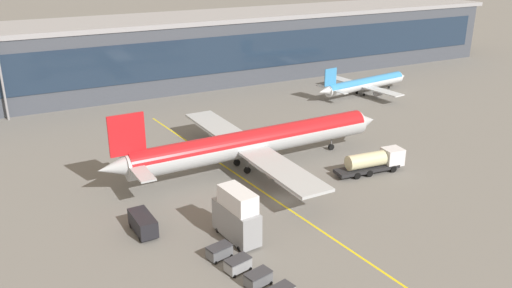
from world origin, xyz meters
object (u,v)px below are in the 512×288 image
object	(u,v)px
fuel_tanker	(374,161)
baggage_cart_2	(238,264)
main_airliner	(254,142)
commuter_jet_near	(365,84)
baggage_cart_3	(219,251)
catering_lift	(237,215)
crew_van	(143,222)
baggage_cart_1	(258,278)

from	to	relation	value
fuel_tanker	baggage_cart_2	size ratio (longest dim) A/B	3.75
main_airliner	commuter_jet_near	bearing A→B (deg)	31.49
baggage_cart_3	commuter_jet_near	world-z (taller)	commuter_jet_near
baggage_cart_3	fuel_tanker	bearing A→B (deg)	19.20
fuel_tanker	catering_lift	world-z (taller)	catering_lift
crew_van	catering_lift	xyz separation A→B (m)	(9.11, -6.43, 1.75)
fuel_tanker	baggage_cart_3	xyz separation A→B (m)	(-29.43, -10.25, -0.96)
fuel_tanker	commuter_jet_near	xyz separation A→B (m)	(26.09, 34.95, 0.65)
main_airliner	fuel_tanker	distance (m)	17.93
crew_van	commuter_jet_near	size ratio (longest dim) A/B	0.19
fuel_tanker	baggage_cart_2	world-z (taller)	fuel_tanker
crew_van	catering_lift	world-z (taller)	catering_lift
catering_lift	baggage_cart_2	world-z (taller)	catering_lift
crew_van	baggage_cart_2	xyz separation A→B (m)	(6.46, -12.16, -0.53)
crew_van	baggage_cart_3	distance (m)	10.72
main_airliner	baggage_cart_3	size ratio (longest dim) A/B	15.79
crew_van	catering_lift	size ratio (longest dim) A/B	0.72
baggage_cart_3	crew_van	bearing A→B (deg)	122.46
main_airliner	baggage_cart_1	size ratio (longest dim) A/B	15.79
baggage_cart_2	commuter_jet_near	world-z (taller)	commuter_jet_near
baggage_cart_2	commuter_jet_near	distance (m)	73.08
main_airliner	commuter_jet_near	distance (m)	47.93
commuter_jet_near	baggage_cart_3	bearing A→B (deg)	-140.85
catering_lift	baggage_cart_2	xyz separation A→B (m)	(-2.65, -5.73, -2.28)
baggage_cart_1	commuter_jet_near	xyz separation A→B (m)	(54.10, 51.43, 1.61)
fuel_tanker	commuter_jet_near	bearing A→B (deg)	53.25
baggage_cart_3	commuter_jet_near	bearing A→B (deg)	39.15
baggage_cart_1	commuter_jet_near	world-z (taller)	commuter_jet_near
catering_lift	baggage_cart_2	bearing A→B (deg)	-114.82
fuel_tanker	catering_lift	size ratio (longest dim) A/B	1.56
catering_lift	commuter_jet_near	size ratio (longest dim) A/B	0.26
fuel_tanker	crew_van	size ratio (longest dim) A/B	2.16
crew_van	main_airliner	bearing A→B (deg)	28.61
main_airliner	baggage_cart_1	distance (m)	29.72
crew_van	baggage_cart_1	bearing A→B (deg)	-64.85
commuter_jet_near	baggage_cart_2	bearing A→B (deg)	-138.60
baggage_cart_2	commuter_jet_near	size ratio (longest dim) A/B	0.11
catering_lift	baggage_cart_3	distance (m)	4.83
catering_lift	baggage_cart_2	size ratio (longest dim) A/B	2.40
baggage_cart_2	baggage_cart_3	distance (m)	3.20
fuel_tanker	commuter_jet_near	size ratio (longest dim) A/B	0.41
catering_lift	commuter_jet_near	bearing A→B (deg)	39.23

